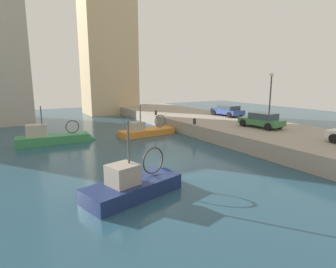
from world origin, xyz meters
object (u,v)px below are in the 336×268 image
(mooring_bollard_mid, at_px, (195,121))
(parked_car_blue, at_px, (228,110))
(fishing_boat_navy, at_px, (139,191))
(parked_car_green, at_px, (262,120))
(quay_streetlamp, at_px, (271,90))
(fishing_boat_orange, at_px, (150,134))
(fishing_boat_green, at_px, (57,141))
(mooring_bollard_north, at_px, (156,113))

(mooring_bollard_mid, bearing_deg, parked_car_blue, 23.93)
(fishing_boat_navy, distance_m, parked_car_green, 15.31)
(quay_streetlamp, bearing_deg, fishing_boat_navy, -159.48)
(fishing_boat_navy, bearing_deg, parked_car_blue, 37.11)
(parked_car_green, bearing_deg, parked_car_blue, 69.85)
(fishing_boat_orange, relative_size, parked_car_blue, 1.62)
(fishing_boat_green, bearing_deg, parked_car_blue, -2.18)
(fishing_boat_green, height_order, fishing_boat_orange, fishing_boat_green)
(mooring_bollard_mid, distance_m, quay_streetlamp, 7.49)
(quay_streetlamp, bearing_deg, mooring_bollard_north, 115.37)
(fishing_boat_orange, relative_size, mooring_bollard_north, 11.71)
(fishing_boat_green, xyz_separation_m, parked_car_blue, (18.73, -0.71, 1.70))
(fishing_boat_navy, bearing_deg, fishing_boat_green, 97.23)
(fishing_boat_orange, xyz_separation_m, parked_car_green, (7.36, -7.38, 1.77))
(quay_streetlamp, bearing_deg, parked_car_blue, 80.49)
(parked_car_green, distance_m, mooring_bollard_north, 13.16)
(fishing_boat_orange, bearing_deg, parked_car_blue, 0.87)
(parked_car_green, relative_size, quay_streetlamp, 0.83)
(fishing_boat_green, bearing_deg, mooring_bollard_mid, -17.40)
(fishing_boat_green, distance_m, parked_car_green, 18.05)
(fishing_boat_navy, relative_size, parked_car_blue, 1.46)
(fishing_boat_orange, distance_m, mooring_bollard_mid, 4.59)
(fishing_boat_navy, height_order, parked_car_blue, fishing_boat_navy)
(mooring_bollard_mid, distance_m, mooring_bollard_north, 8.00)
(fishing_boat_green, xyz_separation_m, parked_car_green, (15.97, -8.25, 1.73))
(parked_car_blue, distance_m, parked_car_green, 8.03)
(parked_car_green, xyz_separation_m, mooring_bollard_north, (-4.05, 12.51, -0.40))
(parked_car_green, xyz_separation_m, quay_streetlamp, (1.60, 0.60, 2.57))
(quay_streetlamp, bearing_deg, parked_car_green, -159.50)
(fishing_boat_navy, xyz_separation_m, mooring_bollard_mid, (10.20, 9.85, 1.34))
(parked_car_blue, xyz_separation_m, quay_streetlamp, (-1.16, -6.94, 2.60))
(fishing_boat_orange, xyz_separation_m, parked_car_blue, (10.13, 0.15, 1.74))
(mooring_bollard_north, bearing_deg, mooring_bollard_mid, -90.00)
(fishing_boat_navy, distance_m, mooring_bollard_mid, 14.24)
(fishing_boat_navy, xyz_separation_m, parked_car_blue, (17.01, 12.87, 1.72))
(fishing_boat_navy, xyz_separation_m, parked_car_green, (14.25, 5.33, 1.75))
(fishing_boat_green, height_order, mooring_bollard_north, fishing_boat_green)
(fishing_boat_navy, distance_m, quay_streetlamp, 17.46)
(fishing_boat_green, xyz_separation_m, mooring_bollard_north, (11.92, 4.27, 1.33))
(fishing_boat_green, xyz_separation_m, mooring_bollard_mid, (11.92, -3.73, 1.33))
(fishing_boat_navy, bearing_deg, parked_car_green, 20.52)
(parked_car_green, xyz_separation_m, mooring_bollard_mid, (-4.05, 4.51, -0.40))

